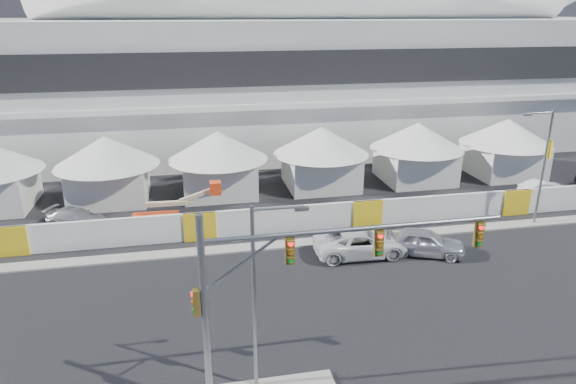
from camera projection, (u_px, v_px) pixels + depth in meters
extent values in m
plane|color=black|center=(348.00, 362.00, 23.05)|extent=(160.00, 160.00, 0.00)
cube|color=gray|center=(554.00, 221.00, 38.27)|extent=(80.00, 1.20, 0.12)
cube|color=silver|center=(307.00, 81.00, 60.99)|extent=(80.00, 24.00, 14.00)
cube|color=black|center=(337.00, 67.00, 48.83)|extent=(68.00, 0.30, 3.20)
cube|color=white|center=(337.00, 104.00, 49.77)|extent=(72.00, 0.80, 0.50)
cube|color=silver|center=(110.00, 182.00, 42.33)|extent=(6.00, 6.00, 3.00)
cone|color=silver|center=(106.00, 151.00, 41.43)|extent=(8.40, 8.40, 2.40)
cube|color=silver|center=(219.00, 176.00, 43.99)|extent=(6.00, 6.00, 3.00)
cone|color=silver|center=(218.00, 145.00, 43.09)|extent=(8.40, 8.40, 2.40)
cube|color=silver|center=(321.00, 170.00, 45.65)|extent=(6.00, 6.00, 3.00)
cone|color=silver|center=(321.00, 140.00, 44.74)|extent=(8.40, 8.40, 2.40)
cube|color=silver|center=(415.00, 164.00, 47.31)|extent=(6.00, 6.00, 3.00)
cone|color=silver|center=(417.00, 136.00, 46.40)|extent=(8.40, 8.40, 2.40)
cube|color=silver|center=(503.00, 159.00, 48.97)|extent=(6.00, 6.00, 3.00)
cone|color=silver|center=(507.00, 131.00, 48.06)|extent=(8.40, 8.40, 2.40)
cube|color=white|center=(367.00, 213.00, 37.22)|extent=(70.00, 0.25, 2.00)
imported|color=silver|center=(425.00, 242.00, 32.96)|extent=(3.86, 5.40, 1.71)
imported|color=silver|center=(361.00, 243.00, 32.88)|extent=(2.94, 6.15, 1.69)
imported|color=white|center=(543.00, 188.00, 43.52)|extent=(1.48, 4.09, 1.34)
imported|color=silver|center=(76.00, 217.00, 37.44)|extent=(3.56, 4.82, 1.30)
cylinder|color=slate|center=(205.00, 318.00, 18.87)|extent=(0.27, 0.27, 8.19)
cylinder|color=slate|center=(358.00, 229.00, 18.91)|extent=(11.52, 0.18, 0.18)
cube|color=#594714|center=(290.00, 251.00, 18.65)|extent=(0.32, 0.22, 1.05)
cube|color=#594714|center=(379.00, 243.00, 19.28)|extent=(0.32, 0.22, 1.05)
cube|color=#594714|center=(479.00, 234.00, 20.04)|extent=(0.32, 0.22, 1.05)
cube|color=#594714|center=(196.00, 302.00, 18.59)|extent=(0.22, 0.32, 1.05)
cylinder|color=gray|center=(254.00, 301.00, 20.13)|extent=(0.16, 0.16, 8.02)
cylinder|color=gray|center=(278.00, 208.00, 19.03)|extent=(1.96, 0.11, 0.11)
cube|color=gray|center=(301.00, 209.00, 19.22)|extent=(0.53, 0.22, 0.13)
cylinder|color=slate|center=(543.00, 169.00, 36.56)|extent=(0.17, 0.17, 8.49)
cylinder|color=slate|center=(540.00, 113.00, 35.01)|extent=(2.08, 0.11, 0.11)
cube|color=slate|center=(527.00, 115.00, 34.87)|extent=(0.57, 0.24, 0.14)
cube|color=yellow|center=(550.00, 150.00, 36.13)|extent=(0.03, 0.57, 1.32)
cube|color=#F44217|center=(156.00, 221.00, 37.10)|extent=(3.34, 1.58, 1.01)
cube|color=beige|center=(170.00, 203.00, 36.86)|extent=(3.48, 0.45, 0.32)
cube|color=beige|center=(198.00, 194.00, 37.04)|extent=(2.70, 0.37, 1.11)
cube|color=#F44217|center=(215.00, 187.00, 37.13)|extent=(0.85, 0.85, 0.91)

